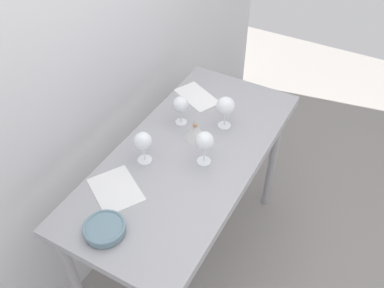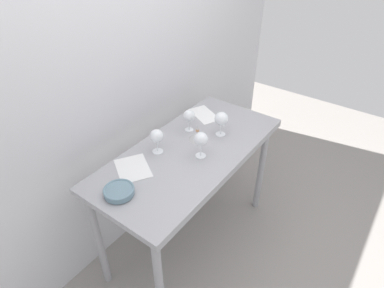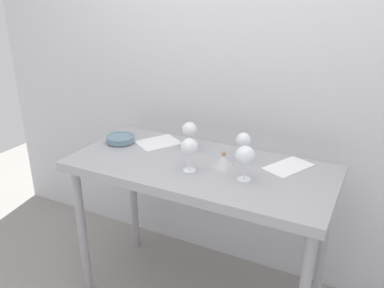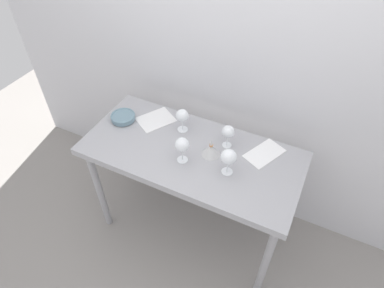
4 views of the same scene
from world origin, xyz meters
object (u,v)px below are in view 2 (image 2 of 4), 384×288
(tasting_sheet_lower, at_px, (204,115))
(tasting_bowl, at_px, (119,191))
(wine_glass_far_left, at_px, (157,137))
(wine_glass_near_center, at_px, (201,140))
(decanter_funnel, at_px, (197,135))
(tasting_sheet_upper, at_px, (133,168))
(wine_glass_near_right, at_px, (221,119))
(wine_glass_far_right, at_px, (189,116))

(tasting_sheet_lower, bearing_deg, tasting_bowl, -148.04)
(wine_glass_far_left, xyz_separation_m, tasting_bowl, (-0.42, -0.09, -0.09))
(wine_glass_far_left, distance_m, tasting_sheet_lower, 0.58)
(wine_glass_near_center, distance_m, decanter_funnel, 0.20)
(wine_glass_far_left, bearing_deg, decanter_funnel, -25.64)
(tasting_sheet_lower, relative_size, decanter_funnel, 2.09)
(tasting_bowl, bearing_deg, tasting_sheet_upper, 26.07)
(tasting_sheet_upper, bearing_deg, tasting_sheet_lower, 32.56)
(tasting_sheet_lower, bearing_deg, wine_glass_near_center, -122.53)
(wine_glass_near_right, distance_m, tasting_bowl, 0.85)
(wine_glass_near_right, distance_m, wine_glass_far_left, 0.47)
(wine_glass_near_center, bearing_deg, wine_glass_far_right, 50.44)
(tasting_bowl, bearing_deg, decanter_funnel, -3.11)
(wine_glass_near_right, height_order, wine_glass_far_left, wine_glass_near_right)
(tasting_sheet_upper, distance_m, tasting_bowl, 0.23)
(tasting_sheet_upper, bearing_deg, wine_glass_near_right, 11.29)
(wine_glass_near_right, xyz_separation_m, tasting_sheet_lower, (0.15, 0.25, -0.12))
(tasting_sheet_upper, bearing_deg, wine_glass_far_left, 28.80)
(wine_glass_far_left, xyz_separation_m, decanter_funnel, (0.26, -0.13, -0.08))
(wine_glass_far_right, relative_size, tasting_sheet_upper, 0.66)
(wine_glass_far_left, xyz_separation_m, tasting_sheet_upper, (-0.22, 0.01, -0.12))
(wine_glass_far_left, bearing_deg, wine_glass_near_center, -62.91)
(wine_glass_far_right, height_order, wine_glass_near_right, wine_glass_near_right)
(wine_glass_near_center, height_order, tasting_bowl, wine_glass_near_center)
(tasting_sheet_upper, height_order, tasting_bowl, tasting_bowl)
(wine_glass_far_right, height_order, tasting_sheet_lower, wine_glass_far_right)
(tasting_bowl, relative_size, decanter_funnel, 1.39)
(wine_glass_far_right, bearing_deg, tasting_sheet_lower, 8.48)
(tasting_bowl, xyz_separation_m, decanter_funnel, (0.68, -0.04, 0.01))
(wine_glass_far_right, bearing_deg, tasting_sheet_upper, 177.89)
(wine_glass_far_right, xyz_separation_m, decanter_funnel, (-0.06, -0.12, -0.08))
(tasting_sheet_upper, relative_size, tasting_bowl, 1.41)
(decanter_funnel, bearing_deg, tasting_bowl, 176.89)
(tasting_sheet_lower, height_order, decanter_funnel, decanter_funnel)
(wine_glass_near_center, xyz_separation_m, wine_glass_far_right, (0.20, 0.24, -0.01))
(wine_glass_near_right, bearing_deg, tasting_bowl, 171.08)
(wine_glass_near_center, xyz_separation_m, tasting_sheet_upper, (-0.34, 0.26, -0.12))
(wine_glass_near_right, distance_m, tasting_sheet_upper, 0.68)
(tasting_sheet_upper, xyz_separation_m, tasting_bowl, (-0.20, -0.10, 0.02))
(tasting_bowl, bearing_deg, tasting_sheet_lower, 6.67)
(wine_glass_near_center, xyz_separation_m, wine_glass_near_right, (0.28, 0.03, -0.00))
(wine_glass_near_center, height_order, decanter_funnel, wine_glass_near_center)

